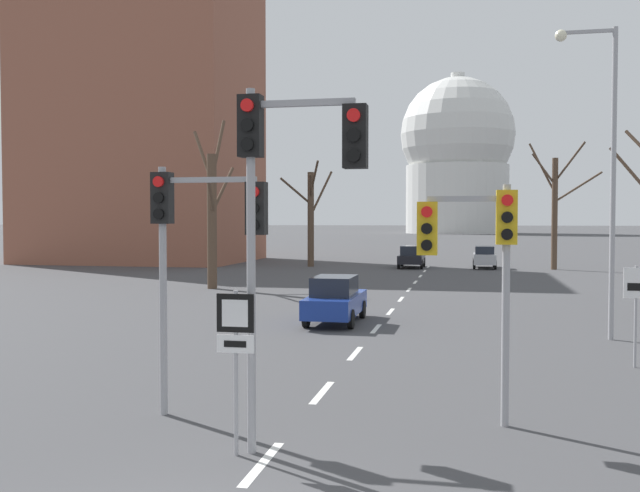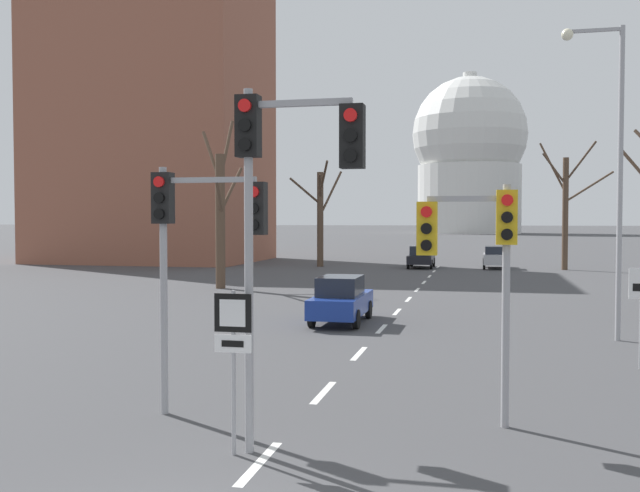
{
  "view_description": "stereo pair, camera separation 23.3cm",
  "coord_description": "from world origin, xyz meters",
  "views": [
    {
      "loc": [
        3.03,
        -7.2,
        3.7
      ],
      "look_at": [
        0.3,
        5.83,
        3.19
      ],
      "focal_mm": 40.0,
      "sensor_mm": 36.0,
      "label": 1
    },
    {
      "loc": [
        3.25,
        -7.15,
        3.7
      ],
      "look_at": [
        0.3,
        5.83,
        3.19
      ],
      "focal_mm": 40.0,
      "sensor_mm": 36.0,
      "label": 2
    }
  ],
  "objects": [
    {
      "name": "lane_stripe_0",
      "position": [
        0.0,
        3.02,
        0.0
      ],
      "size": [
        0.16,
        2.0,
        0.01
      ],
      "primitive_type": "cube",
      "color": "silver",
      "rests_on": "ground_plane"
    },
    {
      "name": "lane_stripe_1",
      "position": [
        0.0,
        7.52,
        0.0
      ],
      "size": [
        0.16,
        2.0,
        0.01
      ],
      "primitive_type": "cube",
      "color": "silver",
      "rests_on": "ground_plane"
    },
    {
      "name": "lane_stripe_2",
      "position": [
        0.0,
        12.02,
        0.0
      ],
      "size": [
        0.16,
        2.0,
        0.01
      ],
      "primitive_type": "cube",
      "color": "silver",
      "rests_on": "ground_plane"
    },
    {
      "name": "lane_stripe_3",
      "position": [
        0.0,
        16.52,
        0.0
      ],
      "size": [
        0.16,
        2.0,
        0.01
      ],
      "primitive_type": "cube",
      "color": "silver",
      "rests_on": "ground_plane"
    },
    {
      "name": "lane_stripe_4",
      "position": [
        0.0,
        21.02,
        0.0
      ],
      "size": [
        0.16,
        2.0,
        0.01
      ],
      "primitive_type": "cube",
      "color": "silver",
      "rests_on": "ground_plane"
    },
    {
      "name": "lane_stripe_5",
      "position": [
        0.0,
        25.52,
        0.0
      ],
      "size": [
        0.16,
        2.0,
        0.01
      ],
      "primitive_type": "cube",
      "color": "silver",
      "rests_on": "ground_plane"
    },
    {
      "name": "lane_stripe_6",
      "position": [
        0.0,
        30.02,
        0.0
      ],
      "size": [
        0.16,
        2.0,
        0.01
      ],
      "primitive_type": "cube",
      "color": "silver",
      "rests_on": "ground_plane"
    },
    {
      "name": "lane_stripe_7",
      "position": [
        0.0,
        34.52,
        0.0
      ],
      "size": [
        0.16,
        2.0,
        0.01
      ],
      "primitive_type": "cube",
      "color": "silver",
      "rests_on": "ground_plane"
    },
    {
      "name": "lane_stripe_8",
      "position": [
        0.0,
        39.02,
        0.0
      ],
      "size": [
        0.16,
        2.0,
        0.01
      ],
      "primitive_type": "cube",
      "color": "silver",
      "rests_on": "ground_plane"
    },
    {
      "name": "lane_stripe_9",
      "position": [
        0.0,
        43.52,
        0.0
      ],
      "size": [
        0.16,
        2.0,
        0.01
      ],
      "primitive_type": "cube",
      "color": "silver",
      "rests_on": "ground_plane"
    },
    {
      "name": "lane_stripe_10",
      "position": [
        0.0,
        48.02,
        0.0
      ],
      "size": [
        0.16,
        2.0,
        0.01
      ],
      "primitive_type": "cube",
      "color": "silver",
      "rests_on": "ground_plane"
    },
    {
      "name": "traffic_signal_centre_tall",
      "position": [
        0.24,
        3.47,
        4.33
      ],
      "size": [
        2.01,
        0.34,
        5.72
      ],
      "color": "#9E9EA3",
      "rests_on": "ground_plane"
    },
    {
      "name": "traffic_signal_near_left",
      "position": [
        -1.94,
        5.24,
        3.54
      ],
      "size": [
        2.19,
        0.34,
        4.67
      ],
      "color": "#9E9EA3",
      "rests_on": "ground_plane"
    },
    {
      "name": "traffic_signal_near_right",
      "position": [
        3.18,
        5.77,
        3.24
      ],
      "size": [
        1.75,
        0.34,
        4.31
      ],
      "color": "#9E9EA3",
      "rests_on": "ground_plane"
    },
    {
      "name": "route_sign_post",
      "position": [
        -0.51,
        3.29,
        1.77
      ],
      "size": [
        0.6,
        0.08,
        2.59
      ],
      "color": "#9E9EA3",
      "rests_on": "ground_plane"
    },
    {
      "name": "street_lamp_right",
      "position": [
        7.03,
        15.82,
        5.68
      ],
      "size": [
        1.83,
        0.36,
        9.48
      ],
      "color": "#9E9EA3",
      "rests_on": "ground_plane"
    },
    {
      "name": "sedan_near_left",
      "position": [
        -1.59,
        17.56,
        0.84
      ],
      "size": [
        1.72,
        4.3,
        1.67
      ],
      "color": "navy",
      "rests_on": "ground_plane"
    },
    {
      "name": "sedan_near_right",
      "position": [
        4.2,
        47.43,
        0.85
      ],
      "size": [
        1.68,
        4.21,
        1.66
      ],
      "color": "#B7B7BC",
      "rests_on": "ground_plane"
    },
    {
      "name": "sedan_mid_centre",
      "position": [
        -1.17,
        46.77,
        0.85
      ],
      "size": [
        1.87,
        4.37,
        1.67
      ],
      "color": "black",
      "rests_on": "ground_plane"
    },
    {
      "name": "bare_tree_left_near",
      "position": [
        -8.95,
        46.67,
        4.08
      ],
      "size": [
        3.56,
        3.3,
        8.11
      ],
      "color": "brown",
      "rests_on": "ground_plane"
    },
    {
      "name": "bare_tree_left_far",
      "position": [
        -10.28,
        28.58,
        4.05
      ],
      "size": [
        2.2,
        4.34,
        9.09
      ],
      "color": "brown",
      "rests_on": "ground_plane"
    },
    {
      "name": "bare_tree_right_far",
      "position": [
        9.2,
        47.05,
        4.61
      ],
      "size": [
        5.22,
        2.81,
        9.32
      ],
      "color": "brown",
      "rests_on": "ground_plane"
    },
    {
      "name": "capitol_dome",
      "position": [
        0.0,
        180.05,
        20.01
      ],
      "size": [
        29.09,
        29.09,
        41.09
      ],
      "color": "silver",
      "rests_on": "ground_plane"
    },
    {
      "name": "apartment_block_left",
      "position": [
        -24.75,
        50.75,
        12.44
      ],
      "size": [
        18.0,
        14.0,
        24.88
      ],
      "primitive_type": "cube",
      "color": "#935642",
      "rests_on": "ground_plane"
    }
  ]
}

